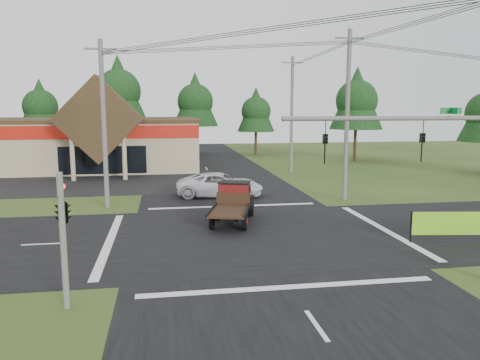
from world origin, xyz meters
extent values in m
plane|color=#2D4418|center=(0.00, 0.00, 0.00)|extent=(120.00, 120.00, 0.00)
cube|color=black|center=(0.00, 0.00, 0.01)|extent=(12.00, 120.00, 0.02)
cube|color=black|center=(0.00, 0.00, 0.01)|extent=(120.00, 12.00, 0.02)
cube|color=black|center=(-14.00, 19.00, 0.01)|extent=(28.00, 14.00, 0.02)
cube|color=tan|center=(-16.00, 30.00, 2.50)|extent=(30.00, 15.00, 5.00)
cube|color=#382817|center=(-16.00, 30.00, 5.05)|extent=(30.40, 15.40, 0.30)
cube|color=maroon|center=(-16.00, 22.45, 4.10)|extent=(30.00, 0.12, 1.20)
cube|color=#382817|center=(-10.00, 21.50, 5.30)|extent=(7.78, 4.00, 7.78)
cylinder|color=tan|center=(-12.20, 19.80, 2.00)|extent=(0.40, 0.40, 4.00)
cylinder|color=tan|center=(-7.80, 19.80, 2.00)|extent=(0.40, 0.40, 4.00)
cube|color=black|center=(-10.00, 22.48, 1.50)|extent=(8.00, 0.08, 2.60)
cylinder|color=#595651|center=(3.50, -7.50, 6.00)|extent=(8.00, 0.16, 0.16)
imported|color=black|center=(4.50, -7.50, 5.00)|extent=(0.16, 0.20, 1.00)
imported|color=black|center=(1.00, -7.50, 5.00)|extent=(0.16, 0.20, 1.00)
cube|color=#0C6626|center=(5.50, -7.50, 6.25)|extent=(0.80, 0.04, 0.22)
cylinder|color=#595651|center=(-7.50, -7.50, 2.20)|extent=(0.20, 0.20, 4.40)
imported|color=black|center=(-7.50, -7.30, 3.70)|extent=(0.53, 2.48, 1.00)
sphere|color=#FF0C0C|center=(-7.50, -7.15, 3.90)|extent=(0.18, 0.18, 0.18)
cylinder|color=#595651|center=(-8.00, 8.00, 5.25)|extent=(0.30, 0.30, 10.50)
cube|color=#595651|center=(-8.00, 8.00, 9.90)|extent=(2.00, 0.12, 0.12)
cylinder|color=#595651|center=(8.00, 8.00, 5.75)|extent=(0.30, 0.30, 11.50)
cube|color=#595651|center=(8.00, 8.00, 10.90)|extent=(2.00, 0.12, 0.12)
cylinder|color=#595651|center=(8.00, 22.00, 5.60)|extent=(0.30, 0.30, 11.20)
cube|color=#595651|center=(8.00, 22.00, 10.60)|extent=(2.00, 0.12, 0.12)
cylinder|color=#332316|center=(-20.00, 42.00, 1.75)|extent=(0.36, 0.36, 3.50)
cone|color=black|center=(-20.00, 42.00, 6.80)|extent=(5.60, 5.60, 6.60)
sphere|color=black|center=(-20.00, 42.00, 6.50)|extent=(4.40, 4.40, 4.40)
cylinder|color=#332316|center=(-10.00, 41.00, 2.27)|extent=(0.36, 0.36, 4.55)
cone|color=black|center=(-10.00, 41.00, 8.84)|extent=(7.28, 7.28, 8.58)
sphere|color=black|center=(-10.00, 41.00, 8.45)|extent=(5.72, 5.72, 5.72)
cylinder|color=#332316|center=(0.00, 42.00, 1.92)|extent=(0.36, 0.36, 3.85)
cone|color=black|center=(0.00, 42.00, 7.48)|extent=(6.16, 6.16, 7.26)
sphere|color=black|center=(0.00, 42.00, 7.15)|extent=(4.84, 4.84, 4.84)
cylinder|color=#332316|center=(8.00, 40.00, 1.57)|extent=(0.36, 0.36, 3.15)
cone|color=black|center=(8.00, 40.00, 6.12)|extent=(5.04, 5.04, 5.94)
sphere|color=black|center=(8.00, 40.00, 5.85)|extent=(3.96, 3.96, 3.96)
cylinder|color=#332316|center=(18.00, 30.00, 1.92)|extent=(0.36, 0.36, 3.85)
cone|color=black|center=(18.00, 30.00, 7.48)|extent=(6.16, 6.16, 7.26)
sphere|color=black|center=(18.00, 30.00, 7.15)|extent=(4.84, 4.84, 4.84)
imported|color=silver|center=(-0.39, 10.57, 0.85)|extent=(6.56, 3.91, 1.71)
camera|label=1|loc=(-4.29, -22.39, 6.37)|focal=35.00mm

